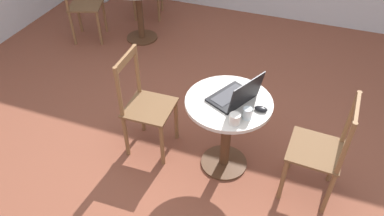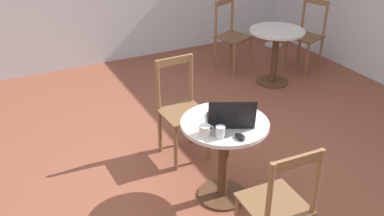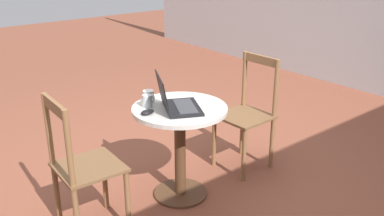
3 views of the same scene
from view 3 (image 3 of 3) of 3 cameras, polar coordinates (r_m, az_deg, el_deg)
name	(u,v)px [view 3 (image 3 of 3)]	position (r m, az deg, el deg)	size (l,w,h in m)	color
ground_plane	(182,177)	(3.57, -1.41, -9.24)	(16.00, 16.00, 0.00)	brown
cafe_table_near	(180,132)	(3.11, -1.62, -3.19)	(0.68, 0.68, 0.72)	#51331E
chair_near_front	(82,168)	(2.82, -14.41, -7.80)	(0.42, 0.42, 0.95)	brown
chair_near_back	(248,114)	(3.60, 7.43, -0.86)	(0.41, 0.41, 0.95)	brown
laptop	(176,102)	(2.97, -2.14, 0.74)	(0.44, 0.41, 0.25)	black
mouse	(147,112)	(2.91, -5.98, -0.55)	(0.06, 0.10, 0.03)	black
mug	(149,96)	(3.14, -5.79, 1.58)	(0.12, 0.08, 0.08)	silver
drinking_glass	(147,101)	(3.03, -6.00, 0.94)	(0.07, 0.07, 0.09)	silver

